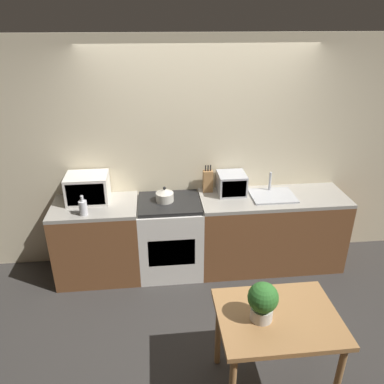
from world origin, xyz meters
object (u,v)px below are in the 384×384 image
object	(u,v)px
toaster_oven	(232,184)
microwave	(88,188)
stove_range	(170,237)
dining_table	(277,326)
bottle	(83,208)
kettle	(165,195)

from	to	relation	value
toaster_oven	microwave	bearing A→B (deg)	-179.24
stove_range	dining_table	size ratio (longest dim) A/B	1.01
toaster_oven	stove_range	bearing A→B (deg)	-169.28
stove_range	bottle	size ratio (longest dim) A/B	4.21
toaster_oven	dining_table	world-z (taller)	toaster_oven
bottle	dining_table	xyz separation A→B (m)	(1.60, -1.45, -0.33)
stove_range	bottle	distance (m)	1.05
bottle	dining_table	distance (m)	2.18
dining_table	microwave	bearing A→B (deg)	131.83
toaster_oven	dining_table	bearing A→B (deg)	-90.15
kettle	microwave	size ratio (longest dim) A/B	0.44
kettle	bottle	distance (m)	0.87
kettle	dining_table	xyz separation A→B (m)	(0.76, -1.68, -0.32)
bottle	stove_range	bearing A→B (deg)	13.15
stove_range	toaster_oven	distance (m)	0.93
dining_table	kettle	bearing A→B (deg)	114.32
stove_range	toaster_oven	xyz separation A→B (m)	(0.72, 0.14, 0.57)
microwave	bottle	world-z (taller)	microwave
stove_range	microwave	distance (m)	1.07
kettle	dining_table	bearing A→B (deg)	-65.68
stove_range	dining_table	bearing A→B (deg)	-66.75
kettle	microwave	world-z (taller)	microwave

